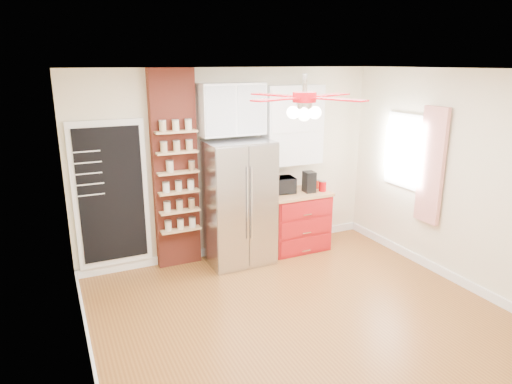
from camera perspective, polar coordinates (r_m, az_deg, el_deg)
name	(u,v)px	position (r m, az deg, el deg)	size (l,w,h in m)	color
floor	(298,313)	(5.41, 5.31, -14.87)	(4.50, 4.50, 0.00)	brown
ceiling	(305,69)	(4.65, 6.18, 15.03)	(4.50, 4.50, 0.00)	white
wall_back	(231,164)	(6.61, -3.13, 3.53)	(4.50, 0.02, 2.70)	beige
wall_front	(451,279)	(3.42, 23.21, -9.92)	(4.50, 0.02, 2.70)	beige
wall_left	(76,233)	(4.24, -21.62, -4.76)	(0.02, 4.00, 2.70)	beige
wall_right	(456,179)	(6.28, 23.69, 1.54)	(0.02, 4.00, 2.70)	beige
chalkboard	(111,195)	(6.22, -17.64, -0.37)	(0.95, 0.05, 1.95)	white
brick_pillar	(175,171)	(6.27, -10.08, 2.63)	(0.60, 0.16, 2.70)	maroon
fridge	(238,203)	(6.38, -2.24, -1.33)	(0.90, 0.70, 1.75)	#ACACB1
upper_glass_cabinet	(232,109)	(6.30, -3.06, 10.30)	(0.90, 0.35, 0.70)	white
red_cabinet	(296,220)	(6.96, 5.03, -3.54)	(0.94, 0.64, 0.90)	#A11315
upper_shelf_unit	(293,125)	(6.77, 4.60, 8.32)	(0.90, 0.30, 1.15)	white
window	(405,151)	(6.84, 18.18, 4.89)	(0.04, 0.75, 1.05)	white
curtain	(431,166)	(6.44, 21.07, 3.07)	(0.06, 0.40, 1.55)	red
ceiling_fan	(304,98)	(4.67, 6.08, 11.64)	(1.40, 1.40, 0.44)	silver
toaster_oven	(280,185)	(6.73, 2.99, 0.85)	(0.43, 0.29, 0.24)	black
coffee_maker	(309,182)	(6.81, 6.66, 1.27)	(0.15, 0.19, 0.31)	black
canister_left	(322,186)	(6.90, 8.31, 0.72)	(0.11, 0.11, 0.15)	#A3090D
canister_right	(316,184)	(7.05, 7.47, 0.98)	(0.11, 0.11, 0.13)	#A31D09
pantry_jar_oats	(170,167)	(6.10, -10.73, 3.13)	(0.10, 0.10, 0.14)	#C2B494
pantry_jar_beans	(192,166)	(6.15, -8.05, 3.25)	(0.09, 0.09, 0.12)	#8F6C48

